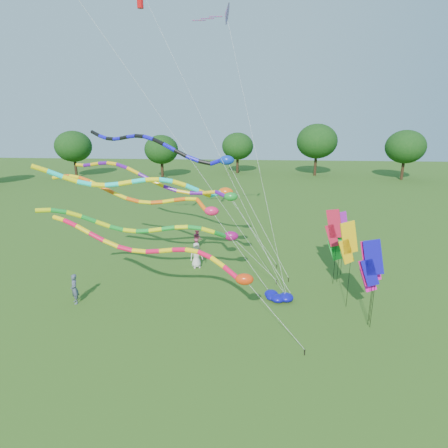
# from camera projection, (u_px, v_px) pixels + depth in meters

# --- Properties ---
(ground) EXTENTS (160.00, 160.00, 0.00)m
(ground) POSITION_uv_depth(u_px,v_px,m) (241.00, 337.00, 18.39)
(ground) COLOR #225015
(ground) RESTS_ON ground
(tree_ring) EXTENTS (115.43, 119.71, 9.54)m
(tree_ring) POSITION_uv_depth(u_px,v_px,m) (231.00, 248.00, 14.67)
(tree_ring) COLOR #382314
(tree_ring) RESTS_ON ground
(tube_kite_red) EXTENTS (12.90, 3.59, 5.93)m
(tube_kite_red) POSITION_uv_depth(u_px,v_px,m) (169.00, 254.00, 18.48)
(tube_kite_red) COLOR black
(tube_kite_red) RESTS_ON ground
(tube_kite_orange) EXTENTS (13.89, 2.40, 7.48)m
(tube_kite_orange) POSITION_uv_depth(u_px,v_px,m) (151.00, 197.00, 23.19)
(tube_kite_orange) COLOR black
(tube_kite_orange) RESTS_ON ground
(tube_kite_purple) EXTENTS (14.51, 4.75, 8.27)m
(tube_kite_purple) POSITION_uv_depth(u_px,v_px,m) (164.00, 182.00, 23.44)
(tube_kite_purple) COLOR black
(tube_kite_purple) RESTS_ON ground
(tube_kite_blue) EXTENTS (14.99, 6.40, 9.97)m
(tube_kite_blue) POSITION_uv_depth(u_px,v_px,m) (169.00, 149.00, 25.93)
(tube_kite_blue) COLOR black
(tube_kite_blue) RESTS_ON ground
(tube_kite_cyan) EXTENTS (14.21, 4.78, 8.35)m
(tube_kite_cyan) POSITION_uv_depth(u_px,v_px,m) (162.00, 186.00, 23.05)
(tube_kite_cyan) COLOR black
(tube_kite_cyan) RESTS_ON ground
(tube_kite_green) EXTENTS (13.37, 3.36, 6.18)m
(tube_kite_green) POSITION_uv_depth(u_px,v_px,m) (164.00, 228.00, 22.12)
(tube_kite_green) COLOR black
(tube_kite_green) RESTS_ON ground
(delta_kite_high_c) EXTENTS (6.38, 7.68, 18.51)m
(delta_kite_high_c) POSITION_uv_depth(u_px,v_px,m) (226.00, 14.00, 24.39)
(delta_kite_high_c) COLOR black
(delta_kite_high_c) RESTS_ON ground
(banner_pole_red) EXTENTS (1.09, 0.56, 5.00)m
(banner_pole_red) POSITION_uv_depth(u_px,v_px,m) (334.00, 228.00, 23.41)
(banner_pole_red) COLOR black
(banner_pole_red) RESTS_ON ground
(banner_pole_magenta_b) EXTENTS (1.16, 0.10, 4.18)m
(banner_pole_magenta_b) POSITION_uv_depth(u_px,v_px,m) (370.00, 270.00, 19.09)
(banner_pole_magenta_b) COLOR black
(banner_pole_magenta_b) RESTS_ON ground
(banner_pole_orange) EXTENTS (1.15, 0.34, 5.13)m
(banner_pole_orange) POSITION_uv_depth(u_px,v_px,m) (348.00, 243.00, 20.27)
(banner_pole_orange) COLOR black
(banner_pole_orange) RESTS_ON ground
(banner_pole_violet) EXTENTS (1.16, 0.20, 4.50)m
(banner_pole_violet) POSITION_uv_depth(u_px,v_px,m) (341.00, 229.00, 24.84)
(banner_pole_violet) COLOR black
(banner_pole_violet) RESTS_ON ground
(banner_pole_green) EXTENTS (1.16, 0.21, 3.99)m
(banner_pole_green) POSITION_uv_depth(u_px,v_px,m) (336.00, 242.00, 23.88)
(banner_pole_green) COLOR black
(banner_pole_green) RESTS_ON ground
(banner_pole_magenta_a) EXTENTS (1.16, 0.18, 4.69)m
(banner_pole_magenta_a) POSITION_uv_depth(u_px,v_px,m) (370.00, 263.00, 18.60)
(banner_pole_magenta_a) COLOR black
(banner_pole_magenta_a) RESTS_ON ground
(banner_pole_blue_b) EXTENTS (1.16, 0.21, 4.79)m
(banner_pole_blue_b) POSITION_uv_depth(u_px,v_px,m) (372.00, 263.00, 18.35)
(banner_pole_blue_b) COLOR black
(banner_pole_blue_b) RESTS_ON ground
(blue_nylon_heap) EXTENTS (1.14, 1.47, 0.45)m
(blue_nylon_heap) POSITION_uv_depth(u_px,v_px,m) (276.00, 295.00, 22.26)
(blue_nylon_heap) COLOR #0C0C9C
(blue_nylon_heap) RESTS_ON ground
(person_a) EXTENTS (1.07, 0.90, 1.86)m
(person_a) POSITION_uv_depth(u_px,v_px,m) (196.00, 255.00, 26.73)
(person_a) COLOR beige
(person_a) RESTS_ON ground
(person_b) EXTENTS (0.74, 0.77, 1.78)m
(person_b) POSITION_uv_depth(u_px,v_px,m) (74.00, 289.00, 21.57)
(person_b) COLOR #444B5F
(person_b) RESTS_ON ground
(person_c) EXTENTS (0.95, 1.02, 1.66)m
(person_c) POSITION_uv_depth(u_px,v_px,m) (198.00, 239.00, 30.72)
(person_c) COLOR #973752
(person_c) RESTS_ON ground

